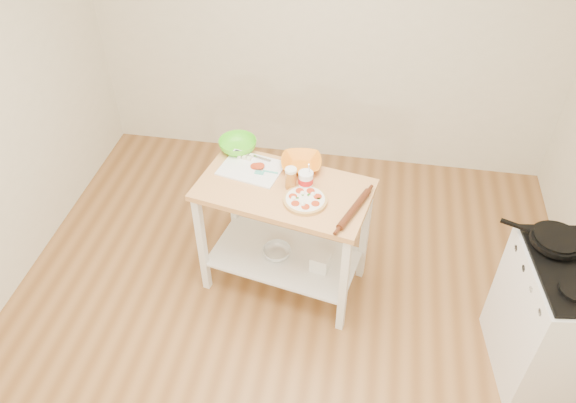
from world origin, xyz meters
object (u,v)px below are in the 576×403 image
Objects in this scene: orange_bowl at (301,164)px; green_bowl at (238,145)px; cutting_board at (252,168)px; prep_island at (284,217)px; beer_pint at (291,178)px; knife at (248,155)px; skillet at (555,239)px; shelf_bin at (320,262)px; spatula at (265,172)px; yogurt_tub at (306,180)px; shelf_glass_bowl at (277,252)px; pizza at (305,200)px; gas_stove at (562,320)px; rolling_pin at (354,209)px.

orange_bowl is 0.48m from green_bowl.
cutting_board is 1.68× the size of orange_bowl.
prep_island is 8.12× the size of beer_pint.
green_bowl reaches higher than cutting_board.
skillet is at bearing 0.33° from knife.
cutting_board is 0.24m from green_bowl.
cutting_board is 3.72× the size of shelf_bin.
yogurt_tub reaches higher than spatula.
green_bowl is at bearing 148.76° from yogurt_tub.
yogurt_tub reaches higher than shelf_glass_bowl.
pizza is at bearing -77.15° from orange_bowl.
gas_stove is 2.86× the size of rolling_pin.
skillet reaches higher than orange_bowl.
prep_island is 1.65m from skillet.
skillet is 2.97× the size of beer_pint.
shelf_glass_bowl is (0.09, -0.12, -0.62)m from spatula.
rolling_pin reaches higher than prep_island.
shelf_bin is (0.19, -0.30, -0.61)m from orange_bowl.
rolling_pin is at bearing -18.68° from prep_island.
green_bowl is (-0.39, 0.35, 0.30)m from prep_island.
beer_pint is at bearing -21.58° from knife.
spatula is at bearing -153.44° from orange_bowl.
rolling_pin is at bearing -8.05° from pizza.
pizza is 2.27× the size of shelf_bin.
pizza is at bearing -24.23° from knife.
prep_island is 2.64× the size of cutting_board.
yogurt_tub is 1.02× the size of shelf_glass_bowl.
spatula is at bearing 156.28° from gas_stove.
gas_stove reaches higher than shelf_glass_bowl.
shelf_glass_bowl is at bearing -170.38° from yogurt_tub.
shelf_glass_bowl is at bearing -46.36° from green_bowl.
knife is at bearing 125.90° from cutting_board.
skillet is 1.98m from knife.
knife is 0.99× the size of orange_bowl.
shelf_glass_bowl is at bearing -46.32° from spatula.
spatula is 0.23m from knife.
gas_stove is at bearing -3.85° from cutting_board.
orange_bowl is at bearing -177.02° from skillet.
shelf_glass_bowl is (-0.19, -0.03, -0.67)m from yogurt_tub.
yogurt_tub is (-0.02, 0.14, 0.04)m from pizza.
skillet reaches higher than rolling_pin.
gas_stove reaches higher than rolling_pin.
spatula is 0.67m from rolling_pin.
cutting_board is 0.11m from spatula.
pizza reaches higher than cutting_board.
orange_bowl is at bearing 122.67° from shelf_bin.
orange_bowl is at bearing 8.28° from knife.
beer_pint is (0.43, -0.34, 0.03)m from green_bowl.
green_bowl reaches higher than shelf_bin.
orange_bowl reaches higher than shelf_bin.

